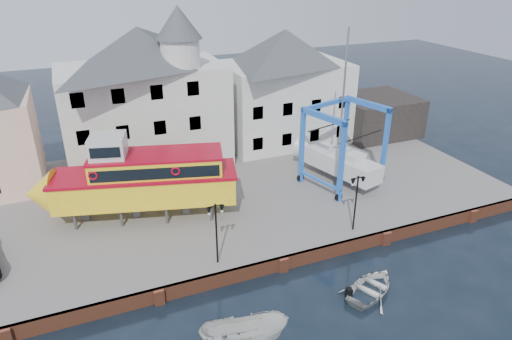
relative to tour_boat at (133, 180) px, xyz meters
name	(u,v)px	position (x,y,z in m)	size (l,w,h in m)	color
ground	(283,271)	(7.74, -8.80, -4.03)	(140.00, 140.00, 0.00)	black
hardstanding	(227,191)	(7.74, 2.20, -3.53)	(44.00, 22.00, 1.00)	slate
quay_wall	(282,264)	(7.74, -8.69, -3.53)	(44.00, 0.47, 1.00)	brown
building_white_main	(145,96)	(2.87, 9.60, 3.31)	(14.00, 8.30, 14.00)	silver
building_white_right	(284,87)	(16.74, 10.20, 2.56)	(12.00, 8.00, 11.20)	silver
shed_dark	(375,115)	(26.74, 8.20, -1.03)	(8.00, 7.00, 4.00)	black
lamp_post_left	(216,219)	(3.74, -7.60, 0.14)	(1.12, 0.32, 4.20)	black
lamp_post_right	(357,189)	(13.74, -7.60, 0.14)	(1.12, 0.32, 4.20)	black
tour_boat	(133,180)	(0.00, 0.00, 0.00)	(15.18, 7.17, 6.43)	#59595E
travel_lift	(335,156)	(16.75, -0.06, -0.91)	(6.95, 8.67, 12.69)	blue
motorboat_b	(371,292)	(11.80, -12.68, -4.03)	(2.94, 4.11, 0.85)	silver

